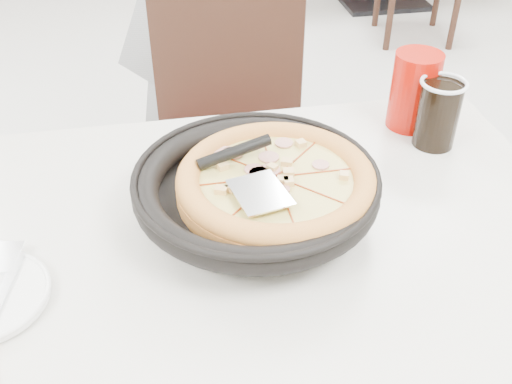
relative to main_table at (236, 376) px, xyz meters
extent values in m
plane|color=#BBBBB6|center=(-0.30, 0.55, -0.38)|extent=(7.00, 7.00, 0.00)
cylinder|color=black|center=(0.05, 0.02, 0.39)|extent=(0.11, 0.11, 0.04)
cylinder|color=black|center=(0.05, 0.04, 0.42)|extent=(0.38, 0.38, 0.01)
cylinder|color=#DB9347|center=(0.08, 0.04, 0.44)|extent=(0.34, 0.34, 0.02)
cube|color=white|center=(0.05, -0.01, 0.47)|extent=(0.10, 0.11, 0.00)
cube|color=white|center=(-0.34, -0.08, 0.39)|extent=(0.04, 0.16, 0.00)
cylinder|color=black|center=(0.44, 0.21, 0.44)|extent=(0.08, 0.08, 0.13)
cylinder|color=#AB0E04|center=(0.42, 0.28, 0.45)|extent=(0.10, 0.10, 0.16)
camera|label=1|loc=(-0.10, -0.74, 1.02)|focal=42.00mm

